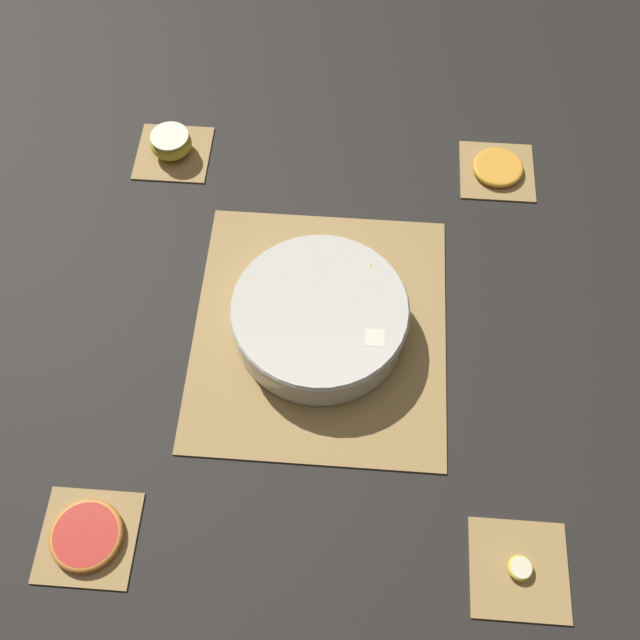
% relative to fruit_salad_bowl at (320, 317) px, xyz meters
% --- Properties ---
extents(ground_plane, '(6.00, 6.00, 0.00)m').
position_rel_fruit_salad_bowl_xyz_m(ground_plane, '(-0.00, -0.00, -0.04)').
color(ground_plane, black).
extents(bamboo_mat_center, '(0.42, 0.37, 0.01)m').
position_rel_fruit_salad_bowl_xyz_m(bamboo_mat_center, '(-0.00, -0.00, -0.04)').
color(bamboo_mat_center, '#A8844C').
rests_on(bamboo_mat_center, ground_plane).
extents(coaster_mat_near_left, '(0.13, 0.13, 0.01)m').
position_rel_fruit_salad_bowl_xyz_m(coaster_mat_near_left, '(-0.33, -0.28, -0.04)').
color(coaster_mat_near_left, '#A8844C').
rests_on(coaster_mat_near_left, ground_plane).
extents(coaster_mat_near_right, '(0.13, 0.13, 0.01)m').
position_rel_fruit_salad_bowl_xyz_m(coaster_mat_near_right, '(0.33, -0.28, -0.04)').
color(coaster_mat_near_right, '#A8844C').
rests_on(coaster_mat_near_right, ground_plane).
extents(coaster_mat_far_left, '(0.13, 0.13, 0.01)m').
position_rel_fruit_salad_bowl_xyz_m(coaster_mat_far_left, '(-0.33, 0.28, -0.04)').
color(coaster_mat_far_left, '#A8844C').
rests_on(coaster_mat_far_left, ground_plane).
extents(coaster_mat_far_right, '(0.13, 0.13, 0.01)m').
position_rel_fruit_salad_bowl_xyz_m(coaster_mat_far_right, '(0.33, 0.28, -0.04)').
color(coaster_mat_far_right, '#A8844C').
rests_on(coaster_mat_far_right, ground_plane).
extents(fruit_salad_bowl, '(0.26, 0.26, 0.06)m').
position_rel_fruit_salad_bowl_xyz_m(fruit_salad_bowl, '(0.00, 0.00, 0.00)').
color(fruit_salad_bowl, silver).
rests_on(fruit_salad_bowl, bamboo_mat_center).
extents(apple_half, '(0.07, 0.07, 0.04)m').
position_rel_fruit_salad_bowl_xyz_m(apple_half, '(-0.33, -0.28, -0.02)').
color(apple_half, gold).
rests_on(apple_half, coaster_mat_near_left).
extents(orange_slice_whole, '(0.09, 0.09, 0.01)m').
position_rel_fruit_salad_bowl_xyz_m(orange_slice_whole, '(-0.33, 0.28, -0.03)').
color(orange_slice_whole, '#F9A338').
rests_on(orange_slice_whole, coaster_mat_far_left).
extents(banana_coin_single, '(0.03, 0.03, 0.01)m').
position_rel_fruit_salad_bowl_xyz_m(banana_coin_single, '(0.33, 0.28, -0.03)').
color(banana_coin_single, '#F4EABC').
rests_on(banana_coin_single, coaster_mat_far_right).
extents(grapefruit_slice, '(0.10, 0.10, 0.01)m').
position_rel_fruit_salad_bowl_xyz_m(grapefruit_slice, '(0.33, -0.28, -0.03)').
color(grapefruit_slice, red).
rests_on(grapefruit_slice, coaster_mat_near_right).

